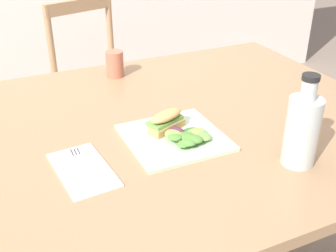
{
  "coord_description": "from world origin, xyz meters",
  "views": [
    {
      "loc": [
        -0.33,
        -1.03,
        1.3
      ],
      "look_at": [
        0.09,
        -0.14,
        0.76
      ],
      "focal_mm": 44.99,
      "sensor_mm": 36.0,
      "label": 1
    }
  ],
  "objects_px": {
    "plate_lunch": "(174,138)",
    "fork_on_napkin": "(81,165)",
    "dining_table": "(154,156)",
    "chair_wooden_far": "(101,89)",
    "bottle_cold_brew": "(301,133)",
    "cup_extra_side": "(115,64)",
    "sandwich_half_front": "(166,121)"
  },
  "relations": [
    {
      "from": "plate_lunch",
      "to": "fork_on_napkin",
      "type": "distance_m",
      "value": 0.26
    },
    {
      "from": "dining_table",
      "to": "plate_lunch",
      "type": "bearing_deg",
      "value": -79.7
    },
    {
      "from": "dining_table",
      "to": "chair_wooden_far",
      "type": "distance_m",
      "value": 0.99
    },
    {
      "from": "dining_table",
      "to": "plate_lunch",
      "type": "height_order",
      "value": "plate_lunch"
    },
    {
      "from": "bottle_cold_brew",
      "to": "chair_wooden_far",
      "type": "bearing_deg",
      "value": 95.38
    },
    {
      "from": "plate_lunch",
      "to": "bottle_cold_brew",
      "type": "height_order",
      "value": "bottle_cold_brew"
    },
    {
      "from": "dining_table",
      "to": "chair_wooden_far",
      "type": "bearing_deg",
      "value": 83.2
    },
    {
      "from": "chair_wooden_far",
      "to": "bottle_cold_brew",
      "type": "bearing_deg",
      "value": -84.62
    },
    {
      "from": "dining_table",
      "to": "bottle_cold_brew",
      "type": "bearing_deg",
      "value": -53.43
    },
    {
      "from": "cup_extra_side",
      "to": "fork_on_napkin",
      "type": "bearing_deg",
      "value": -116.65
    },
    {
      "from": "chair_wooden_far",
      "to": "cup_extra_side",
      "type": "distance_m",
      "value": 0.67
    },
    {
      "from": "plate_lunch",
      "to": "cup_extra_side",
      "type": "bearing_deg",
      "value": 89.67
    },
    {
      "from": "dining_table",
      "to": "plate_lunch",
      "type": "xyz_separation_m",
      "value": [
        0.02,
        -0.1,
        0.11
      ]
    },
    {
      "from": "plate_lunch",
      "to": "cup_extra_side",
      "type": "distance_m",
      "value": 0.49
    },
    {
      "from": "dining_table",
      "to": "sandwich_half_front",
      "type": "relative_size",
      "value": 12.4
    },
    {
      "from": "chair_wooden_far",
      "to": "cup_extra_side",
      "type": "bearing_deg",
      "value": -99.39
    },
    {
      "from": "dining_table",
      "to": "fork_on_napkin",
      "type": "xyz_separation_m",
      "value": [
        -0.24,
        -0.12,
        0.11
      ]
    },
    {
      "from": "bottle_cold_brew",
      "to": "cup_extra_side",
      "type": "xyz_separation_m",
      "value": [
        -0.22,
        0.71,
        -0.03
      ]
    },
    {
      "from": "bottle_cold_brew",
      "to": "cup_extra_side",
      "type": "bearing_deg",
      "value": 106.86
    },
    {
      "from": "sandwich_half_front",
      "to": "cup_extra_side",
      "type": "xyz_separation_m",
      "value": [
        0.01,
        0.45,
        0.01
      ]
    },
    {
      "from": "bottle_cold_brew",
      "to": "cup_extra_side",
      "type": "height_order",
      "value": "bottle_cold_brew"
    },
    {
      "from": "sandwich_half_front",
      "to": "cup_extra_side",
      "type": "height_order",
      "value": "cup_extra_side"
    },
    {
      "from": "plate_lunch",
      "to": "sandwich_half_front",
      "type": "xyz_separation_m",
      "value": [
        -0.01,
        0.04,
        0.03
      ]
    },
    {
      "from": "plate_lunch",
      "to": "cup_extra_side",
      "type": "relative_size",
      "value": 2.7
    },
    {
      "from": "dining_table",
      "to": "sandwich_half_front",
      "type": "xyz_separation_m",
      "value": [
        0.01,
        -0.06,
        0.14
      ]
    },
    {
      "from": "plate_lunch",
      "to": "sandwich_half_front",
      "type": "height_order",
      "value": "sandwich_half_front"
    },
    {
      "from": "chair_wooden_far",
      "to": "bottle_cold_brew",
      "type": "relative_size",
      "value": 3.89
    },
    {
      "from": "plate_lunch",
      "to": "bottle_cold_brew",
      "type": "xyz_separation_m",
      "value": [
        0.22,
        -0.22,
        0.07
      ]
    },
    {
      "from": "fork_on_napkin",
      "to": "cup_extra_side",
      "type": "height_order",
      "value": "cup_extra_side"
    },
    {
      "from": "cup_extra_side",
      "to": "chair_wooden_far",
      "type": "bearing_deg",
      "value": 80.61
    },
    {
      "from": "bottle_cold_brew",
      "to": "sandwich_half_front",
      "type": "bearing_deg",
      "value": 130.88
    },
    {
      "from": "dining_table",
      "to": "chair_wooden_far",
      "type": "relative_size",
      "value": 1.62
    }
  ]
}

